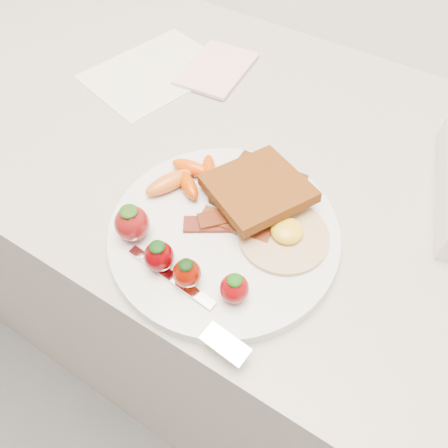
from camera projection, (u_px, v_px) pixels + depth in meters
The scene contains 11 objects.
counter at pixel (264, 304), 0.96m from camera, with size 2.00×0.60×0.90m, color gray.
plate at pixel (224, 234), 0.52m from camera, with size 0.27×0.27×0.02m, color silver.
toast_lower at pixel (259, 189), 0.54m from camera, with size 0.09×0.09×0.01m, color #3B1E0C.
toast_upper at pixel (258, 188), 0.52m from camera, with size 0.11×0.11×0.01m, color #330F03.
fried_egg at pixel (284, 234), 0.50m from camera, with size 0.13×0.13×0.02m.
bacon_strips at pixel (230, 221), 0.51m from camera, with size 0.10×0.09×0.01m.
baby_carrots at pixel (186, 177), 0.54m from camera, with size 0.07×0.10×0.02m.
strawberries at pixel (166, 251), 0.47m from camera, with size 0.17×0.05×0.05m.
fork at pixel (194, 305), 0.45m from camera, with size 0.17×0.06×0.00m.
paper_sheet at pixel (155, 72), 0.72m from camera, with size 0.16×0.21×0.00m, color silver.
notepad at pixel (217, 69), 0.72m from camera, with size 0.09×0.14×0.01m, color beige.
Camera 1 is at (0.15, 1.29, 1.33)m, focal length 35.00 mm.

